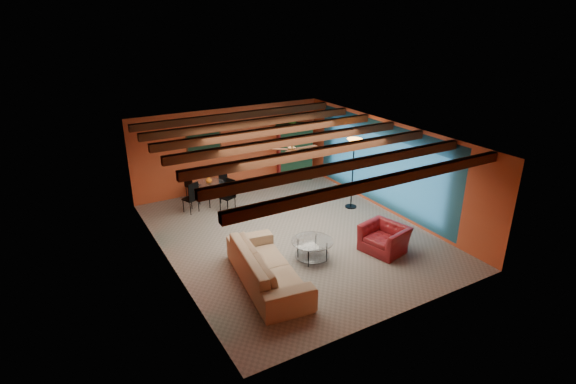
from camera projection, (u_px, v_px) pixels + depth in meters
room at (290, 148)px, 11.22m from camera, size 6.52×8.01×2.71m
sofa at (268, 266)px, 9.74m from camera, size 1.46×2.92×0.82m
armchair at (384, 238)px, 11.08m from camera, size 1.13×1.23×0.68m
coffee_table at (312, 250)px, 10.72m from camera, size 1.03×1.03×0.51m
dining_table at (209, 189)px, 13.73m from camera, size 2.41×2.41×0.96m
armoire at (293, 153)px, 15.65m from camera, size 1.19×0.82×1.90m
floor_lamp at (353, 174)px, 13.28m from camera, size 0.50×0.50×2.15m
ceiling_fan at (292, 149)px, 11.14m from camera, size 1.50×1.50×0.44m
painting at (204, 144)px, 14.17m from camera, size 1.05×0.03×0.65m
potted_plant at (293, 119)px, 15.20m from camera, size 0.57×0.54×0.50m
vase at (208, 171)px, 13.51m from camera, size 0.21×0.21×0.20m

